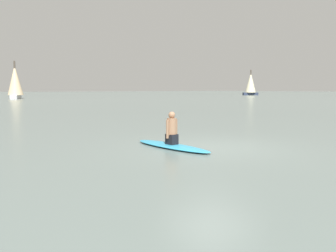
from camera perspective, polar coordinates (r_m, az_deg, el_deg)
ground_plane at (r=10.62m, az=6.94°, el=-3.40°), size 400.00×400.00×0.00m
surfboard at (r=10.47m, az=0.60°, el=-3.19°), size 3.09×0.87×0.11m
person_paddler at (r=10.41m, az=0.60°, el=-0.56°), size 0.33×0.42×0.95m
sailboat_center_horizon at (r=97.11m, az=13.02°, el=6.63°), size 3.76×4.01×6.63m
sailboat_near_left at (r=65.80m, az=-23.16°, el=6.56°), size 3.68×3.37×6.33m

